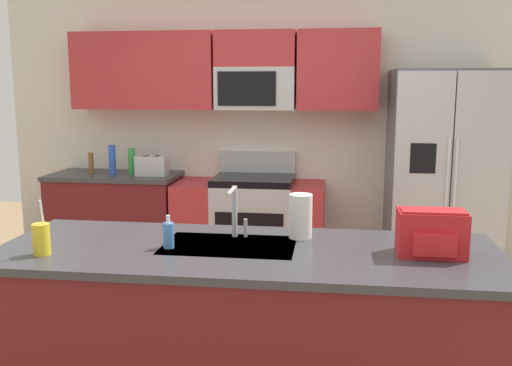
# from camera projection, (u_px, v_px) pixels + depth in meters

# --- Properties ---
(ground_plane) EXTENTS (9.00, 9.00, 0.00)m
(ground_plane) POSITION_uv_depth(u_px,v_px,m) (236.00, 366.00, 3.48)
(ground_plane) COLOR #997A56
(ground_plane) RESTS_ON ground
(kitchen_wall_unit) EXTENTS (5.20, 0.43, 2.60)m
(kitchen_wall_unit) POSITION_uv_depth(u_px,v_px,m) (258.00, 112.00, 5.29)
(kitchen_wall_unit) COLOR silver
(kitchen_wall_unit) RESTS_ON ground
(back_counter) EXTENTS (1.20, 0.63, 0.90)m
(back_counter) POSITION_uv_depth(u_px,v_px,m) (116.00, 220.00, 5.36)
(back_counter) COLOR maroon
(back_counter) RESTS_ON ground
(range_oven) EXTENTS (1.36, 0.61, 1.10)m
(range_oven) POSITION_uv_depth(u_px,v_px,m) (250.00, 225.00, 5.19)
(range_oven) COLOR #B7BABF
(range_oven) RESTS_ON ground
(refrigerator) EXTENTS (0.90, 0.76, 1.85)m
(refrigerator) POSITION_uv_depth(u_px,v_px,m) (442.00, 179.00, 4.82)
(refrigerator) COLOR #4C4F54
(refrigerator) RESTS_ON ground
(island_counter) EXTENTS (2.55, 0.93, 0.90)m
(island_counter) POSITION_uv_depth(u_px,v_px,m) (247.00, 331.00, 2.92)
(island_counter) COLOR maroon
(island_counter) RESTS_ON ground
(toaster) EXTENTS (0.28, 0.16, 0.18)m
(toaster) POSITION_uv_depth(u_px,v_px,m) (152.00, 166.00, 5.17)
(toaster) COLOR #B7BABF
(toaster) RESTS_ON back_counter
(pepper_mill) EXTENTS (0.05, 0.05, 0.19)m
(pepper_mill) POSITION_uv_depth(u_px,v_px,m) (91.00, 163.00, 5.30)
(pepper_mill) COLOR brown
(pepper_mill) RESTS_ON back_counter
(bottle_blue) EXTENTS (0.07, 0.07, 0.27)m
(bottle_blue) POSITION_uv_depth(u_px,v_px,m) (112.00, 160.00, 5.22)
(bottle_blue) COLOR blue
(bottle_blue) RESTS_ON back_counter
(bottle_green) EXTENTS (0.07, 0.07, 0.24)m
(bottle_green) POSITION_uv_depth(u_px,v_px,m) (132.00, 161.00, 5.22)
(bottle_green) COLOR green
(bottle_green) RESTS_ON back_counter
(sink_faucet) EXTENTS (0.08, 0.21, 0.28)m
(sink_faucet) POSITION_uv_depth(u_px,v_px,m) (235.00, 208.00, 3.02)
(sink_faucet) COLOR #B7BABF
(sink_faucet) RESTS_ON island_counter
(drink_cup_yellow) EXTENTS (0.08, 0.08, 0.27)m
(drink_cup_yellow) POSITION_uv_depth(u_px,v_px,m) (41.00, 239.00, 2.72)
(drink_cup_yellow) COLOR yellow
(drink_cup_yellow) RESTS_ON island_counter
(soap_dispenser) EXTENTS (0.06, 0.06, 0.17)m
(soap_dispenser) POSITION_uv_depth(u_px,v_px,m) (169.00, 235.00, 2.84)
(soap_dispenser) COLOR #4C8CD8
(soap_dispenser) RESTS_ON island_counter
(paper_towel_roll) EXTENTS (0.12, 0.12, 0.24)m
(paper_towel_roll) POSITION_uv_depth(u_px,v_px,m) (301.00, 216.00, 3.02)
(paper_towel_roll) COLOR white
(paper_towel_roll) RESTS_ON island_counter
(backpack) EXTENTS (0.32, 0.22, 0.23)m
(backpack) POSITION_uv_depth(u_px,v_px,m) (432.00, 232.00, 2.71)
(backpack) COLOR red
(backpack) RESTS_ON island_counter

